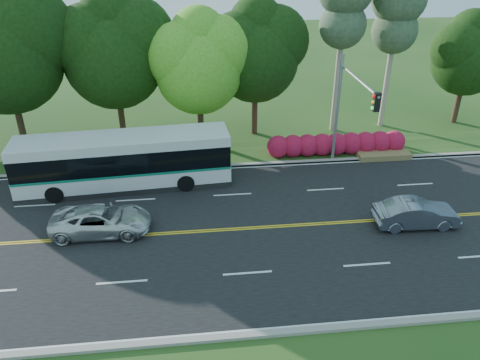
{
  "coord_description": "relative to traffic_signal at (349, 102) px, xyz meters",
  "views": [
    {
      "loc": [
        -2.63,
        -19.7,
        13.57
      ],
      "look_at": [
        -0.23,
        2.0,
        1.76
      ],
      "focal_mm": 35.0,
      "sensor_mm": 36.0,
      "label": 1
    }
  ],
  "objects": [
    {
      "name": "grass_verge",
      "position": [
        -6.49,
        3.6,
        -4.62
      ],
      "size": [
        60.0,
        4.0,
        0.1
      ],
      "primitive_type": "cube",
      "color": "#1F4617",
      "rests_on": "ground"
    },
    {
      "name": "suv",
      "position": [
        -13.86,
        -4.9,
        -3.97
      ],
      "size": [
        4.98,
        2.4,
        1.37
      ],
      "primitive_type": "imported",
      "rotation": [
        0.0,
        0.0,
        1.54
      ],
      "color": "silver",
      "rests_on": "road"
    },
    {
      "name": "bougainvillea_hedge",
      "position": [
        0.69,
        2.75,
        -3.95
      ],
      "size": [
        9.5,
        2.25,
        1.5
      ],
      "color": "maroon",
      "rests_on": "ground"
    },
    {
      "name": "lane_markings",
      "position": [
        -6.59,
        -5.4,
        -4.65
      ],
      "size": [
        57.6,
        13.82,
        0.0
      ],
      "color": "gold",
      "rests_on": "road"
    },
    {
      "name": "road",
      "position": [
        -6.49,
        -5.4,
        -4.66
      ],
      "size": [
        60.0,
        14.0,
        0.02
      ],
      "primitive_type": "cube",
      "color": "black",
      "rests_on": "ground"
    },
    {
      "name": "transit_bus",
      "position": [
        -13.14,
        -0.19,
        -3.08
      ],
      "size": [
        12.29,
        3.5,
        3.18
      ],
      "rotation": [
        0.0,
        0.0,
        0.07
      ],
      "color": "silver",
      "rests_on": "road"
    },
    {
      "name": "traffic_signal",
      "position": [
        0.0,
        0.0,
        0.0
      ],
      "size": [
        0.42,
        6.1,
        7.0
      ],
      "color": "#999CA2",
      "rests_on": "ground"
    },
    {
      "name": "ground",
      "position": [
        -6.49,
        -5.4,
        -4.67
      ],
      "size": [
        120.0,
        120.0,
        0.0
      ],
      "primitive_type": "plane",
      "color": "#1F4617",
      "rests_on": "ground"
    },
    {
      "name": "tree_row",
      "position": [
        -11.65,
        6.73,
        2.06
      ],
      "size": [
        44.7,
        9.1,
        13.84
      ],
      "color": "black",
      "rests_on": "ground"
    },
    {
      "name": "curb_north",
      "position": [
        -6.49,
        1.75,
        -4.6
      ],
      "size": [
        60.0,
        0.3,
        0.15
      ],
      "primitive_type": "cube",
      "color": "gray",
      "rests_on": "ground"
    },
    {
      "name": "curb_south",
      "position": [
        -6.49,
        -12.55,
        -4.6
      ],
      "size": [
        60.0,
        0.3,
        0.15
      ],
      "primitive_type": "cube",
      "color": "gray",
      "rests_on": "ground"
    },
    {
      "name": "sedan",
      "position": [
        2.03,
        -6.07,
        -3.95
      ],
      "size": [
        4.32,
        1.62,
        1.41
      ],
      "primitive_type": "imported",
      "rotation": [
        0.0,
        0.0,
        1.54
      ],
      "color": "slate",
      "rests_on": "road"
    }
  ]
}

